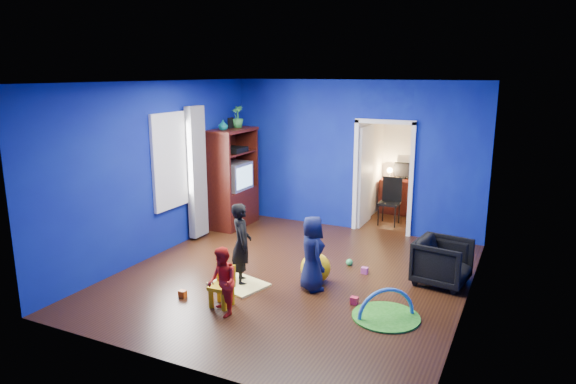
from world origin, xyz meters
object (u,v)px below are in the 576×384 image
at_px(tv_armoire, 233,178).
at_px(folding_chair, 389,203).
at_px(kid_chair, 221,288).
at_px(armchair, 442,262).
at_px(play_mat, 386,317).
at_px(child_navy, 312,253).
at_px(child_black, 242,244).
at_px(crt_tv, 235,176).
at_px(toddler_red, 222,282).
at_px(hopper_ball, 316,268).
at_px(study_desk, 401,197).
at_px(vase, 223,125).

xyz_separation_m(tv_armoire, folding_chair, (2.82, 1.41, -0.52)).
xyz_separation_m(tv_armoire, kid_chair, (1.81, -3.24, -0.73)).
distance_m(kid_chair, folding_chair, 4.76).
bearing_deg(armchair, tv_armoire, 82.23).
bearing_deg(play_mat, child_navy, 161.39).
height_order(child_black, play_mat, child_black).
bearing_deg(tv_armoire, kid_chair, -60.81).
relative_size(crt_tv, folding_chair, 0.76).
bearing_deg(child_navy, play_mat, -152.72).
bearing_deg(crt_tv, tv_armoire, 180.00).
bearing_deg(armchair, toddler_red, 141.42).
height_order(armchair, hopper_ball, armchair).
bearing_deg(hopper_ball, tv_armoire, 143.14).
xyz_separation_m(hopper_ball, study_desk, (0.19, 4.34, 0.15)).
distance_m(child_black, folding_chair, 4.04).
height_order(child_navy, folding_chair, child_navy).
bearing_deg(vase, kid_chair, -58.39).
bearing_deg(kid_chair, toddler_red, -55.00).
xyz_separation_m(tv_armoire, play_mat, (3.87, -2.62, -0.97)).
distance_m(child_black, hopper_ball, 1.15).
relative_size(child_black, kid_chair, 2.42).
distance_m(toddler_red, vase, 4.04).
distance_m(child_black, kid_chair, 0.87).
height_order(crt_tv, folding_chair, crt_tv).
bearing_deg(crt_tv, toddler_red, -60.83).
bearing_deg(kid_chair, tv_armoire, 117.32).
relative_size(armchair, kid_chair, 1.49).
relative_size(play_mat, study_desk, 0.98).
bearing_deg(toddler_red, folding_chair, 122.23).
bearing_deg(folding_chair, kid_chair, -102.24).
relative_size(toddler_red, kid_chair, 1.79).
bearing_deg(study_desk, tv_armoire, -139.97).
bearing_deg(hopper_ball, vase, 147.57).
bearing_deg(folding_chair, child_black, -106.61).
distance_m(armchair, tv_armoire, 4.52).
bearing_deg(child_black, vase, 1.76).
xyz_separation_m(kid_chair, play_mat, (2.06, 0.62, -0.24)).
distance_m(kid_chair, study_desk, 5.70).
height_order(child_black, tv_armoire, tv_armoire).
bearing_deg(child_navy, vase, 10.25).
distance_m(child_black, play_mat, 2.29).
relative_size(tv_armoire, folding_chair, 2.13).
relative_size(armchair, crt_tv, 1.06).
distance_m(child_black, tv_armoire, 3.00).
bearing_deg(hopper_ball, child_navy, -78.69).
xyz_separation_m(vase, study_desk, (2.82, 2.67, -1.68)).
xyz_separation_m(child_navy, study_desk, (0.14, 4.59, -0.17)).
relative_size(toddler_red, vase, 4.64).
bearing_deg(kid_chair, hopper_ball, 55.56).
relative_size(vase, crt_tv, 0.28).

